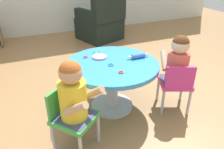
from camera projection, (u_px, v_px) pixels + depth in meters
ground_plane at (112, 106)px, 2.33m from camera, size 10.00×10.00×0.00m
craft_table at (112, 74)px, 2.15m from camera, size 0.91×0.91×0.51m
child_chair_left at (71, 116)px, 1.71m from camera, size 0.42×0.42×0.54m
seated_child_left at (73, 93)px, 1.58m from camera, size 0.43×0.44×0.51m
child_chair_right at (176, 83)px, 2.16m from camera, size 0.39×0.39×0.54m
seated_child_right at (178, 61)px, 2.09m from camera, size 0.38×0.42×0.51m
armchair_dark at (101, 24)px, 4.18m from camera, size 0.90×0.91×0.85m
rolling_pin at (138, 56)px, 2.19m from camera, size 0.23×0.05×0.05m
craft_scissors at (97, 53)px, 2.30m from camera, size 0.08×0.14×0.01m
playdough_blob_0 at (100, 57)px, 2.20m from camera, size 0.15×0.15×0.02m
cookie_cutter_0 at (111, 65)px, 2.04m from camera, size 0.06×0.06×0.01m
cookie_cutter_1 at (85, 57)px, 2.21m from camera, size 0.05×0.05×0.01m
cookie_cutter_2 at (121, 72)px, 1.91m from camera, size 0.05×0.05×0.01m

